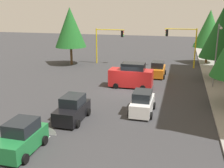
# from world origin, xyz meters

# --- Properties ---
(ground_plane) EXTENTS (120.00, 120.00, 0.00)m
(ground_plane) POSITION_xyz_m (0.00, 0.00, 0.00)
(ground_plane) COLOR #353538
(sidewalk_kerb) EXTENTS (80.00, 4.00, 0.15)m
(sidewalk_kerb) POSITION_xyz_m (-5.00, 10.50, 0.07)
(sidewalk_kerb) COLOR gray
(sidewalk_kerb) RESTS_ON ground
(lane_arrow_near) EXTENTS (2.40, 1.10, 1.10)m
(lane_arrow_near) POSITION_xyz_m (11.51, -3.00, 0.01)
(lane_arrow_near) COLOR silver
(lane_arrow_near) RESTS_ON ground
(traffic_signal_far_right) EXTENTS (0.36, 4.59, 5.48)m
(traffic_signal_far_right) POSITION_xyz_m (-14.00, -5.67, 3.89)
(traffic_signal_far_right) COLOR yellow
(traffic_signal_far_right) RESTS_ON ground
(traffic_signal_far_left) EXTENTS (0.36, 4.59, 5.78)m
(traffic_signal_far_left) POSITION_xyz_m (-14.00, 5.71, 4.09)
(traffic_signal_far_left) COLOR yellow
(traffic_signal_far_left) RESTS_ON ground
(street_lamp_curbside) EXTENTS (2.15, 0.28, 7.00)m
(street_lamp_curbside) POSITION_xyz_m (-3.61, 9.20, 4.35)
(street_lamp_curbside) COLOR slate
(street_lamp_curbside) RESTS_ON ground
(tree_roadside_mid) EXTENTS (4.73, 4.73, 8.67)m
(tree_roadside_mid) POSITION_xyz_m (-8.00, 10.00, 5.70)
(tree_roadside_mid) COLOR brown
(tree_roadside_mid) RESTS_ON ground
(tree_roadside_far) EXTENTS (4.55, 4.55, 8.33)m
(tree_roadside_far) POSITION_xyz_m (-18.00, 9.50, 5.48)
(tree_roadside_far) COLOR brown
(tree_roadside_far) RESTS_ON ground
(tree_opposite_side) EXTENTS (4.75, 4.75, 8.70)m
(tree_opposite_side) POSITION_xyz_m (-12.00, -11.00, 5.72)
(tree_opposite_side) COLOR brown
(tree_opposite_side) RESTS_ON ground
(delivery_van_red) EXTENTS (2.22, 4.80, 2.77)m
(delivery_van_red) POSITION_xyz_m (-2.00, 0.37, 1.28)
(delivery_van_red) COLOR red
(delivery_van_red) RESTS_ON ground
(car_black) EXTENTS (3.85, 2.05, 1.98)m
(car_black) POSITION_xyz_m (8.14, -2.43, 0.90)
(car_black) COLOR black
(car_black) RESTS_ON ground
(car_white) EXTENTS (3.78, 1.95, 1.98)m
(car_white) POSITION_xyz_m (5.33, 2.70, 0.90)
(car_white) COLOR white
(car_white) RESTS_ON ground
(car_orange) EXTENTS (4.05, 2.03, 1.98)m
(car_orange) POSITION_xyz_m (-7.70, 2.77, 0.90)
(car_orange) COLOR orange
(car_orange) RESTS_ON ground
(car_green) EXTENTS (3.72, 2.11, 1.98)m
(car_green) POSITION_xyz_m (13.44, -3.58, 0.90)
(car_green) COLOR #1E7238
(car_green) RESTS_ON ground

